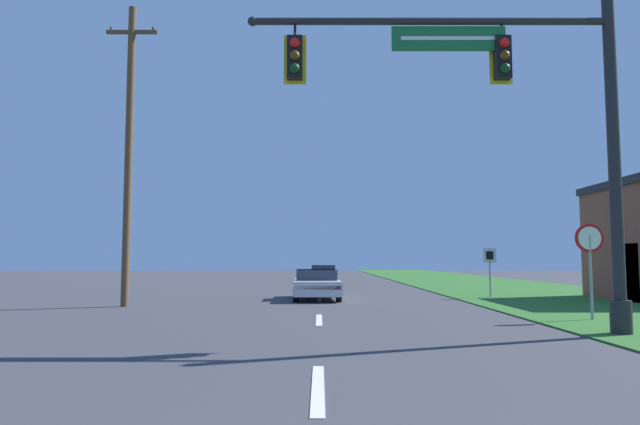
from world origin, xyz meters
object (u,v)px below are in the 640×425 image
route_sign_post (490,261)px  utility_pole_near (129,149)px  signal_mast (524,119)px  car_ahead (317,284)px  stop_sign (590,249)px  far_car (324,274)px

route_sign_post → utility_pole_near: (-13.71, -4.11, 3.90)m
route_sign_post → signal_mast: bearing=-102.8°
car_ahead → stop_sign: 10.96m
signal_mast → utility_pole_near: (-11.10, 7.40, 0.78)m
car_ahead → utility_pole_near: bearing=-151.4°
stop_sign → utility_pole_near: 14.95m
car_ahead → utility_pole_near: utility_pole_near is taller
car_ahead → stop_sign: bearing=-48.1°
utility_pole_near → signal_mast: bearing=-33.7°
stop_sign → car_ahead: bearing=131.9°
signal_mast → route_sign_post: 12.21m
far_car → utility_pole_near: utility_pole_near is taller
signal_mast → route_sign_post: (2.61, 11.51, -3.12)m
stop_sign → utility_pole_near: utility_pole_near is taller
signal_mast → far_car: signal_mast is taller
utility_pole_near → stop_sign: bearing=-18.3°
utility_pole_near → far_car: bearing=71.1°
signal_mast → stop_sign: bearing=46.7°
far_car → utility_pole_near: size_ratio=0.41×
signal_mast → utility_pole_near: 13.36m
car_ahead → route_sign_post: bearing=4.5°
car_ahead → route_sign_post: route_sign_post is taller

